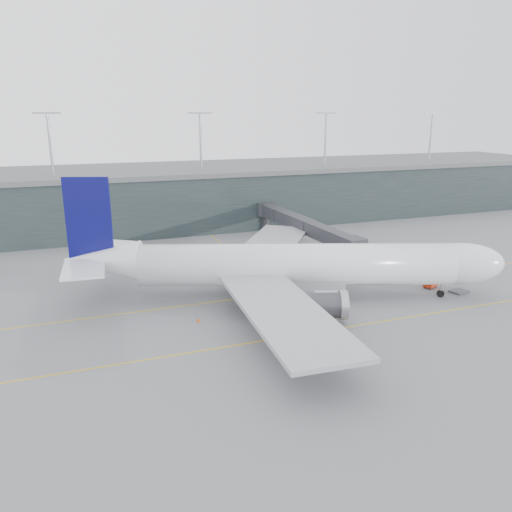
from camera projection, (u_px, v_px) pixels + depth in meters
name	position (u px, v px, depth m)	size (l,w,h in m)	color
ground	(245.00, 289.00, 85.72)	(320.00, 320.00, 0.00)	slate
taxiline_a	(252.00, 297.00, 82.11)	(160.00, 0.25, 0.02)	gold
taxiline_b	(292.00, 336.00, 67.68)	(160.00, 0.25, 0.02)	gold
taxiline_lead_main	(236.00, 256.00, 105.43)	(0.25, 60.00, 0.02)	gold
terminal	(175.00, 195.00, 135.95)	(240.00, 36.00, 29.00)	#1F292A
main_aircraft	(293.00, 265.00, 80.13)	(68.79, 63.42, 19.86)	white
jet_bridge	(293.00, 220.00, 114.29)	(6.01, 48.04, 7.31)	#2D2E33
gse_cart	(431.00, 282.00, 86.38)	(2.95, 2.48, 1.71)	red
baggage_dolly	(459.00, 291.00, 84.20)	(2.82, 2.26, 0.28)	#3B3B41
uld_a	(200.00, 269.00, 93.32)	(2.50, 2.18, 1.97)	#37373C
uld_b	(205.00, 268.00, 94.59)	(2.31, 2.08, 1.73)	#37373C
uld_c	(227.00, 269.00, 93.91)	(2.07, 1.71, 1.77)	#37373C
cone_nose	(416.00, 274.00, 92.37)	(0.49, 0.49, 0.77)	orange
cone_wing_stbd	(339.00, 325.00, 70.24)	(0.43, 0.43, 0.68)	#CD490B
cone_wing_port	(266.00, 264.00, 98.85)	(0.50, 0.50, 0.79)	#D8460C
cone_tail	(198.00, 320.00, 72.08)	(0.50, 0.50, 0.80)	#D4420B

